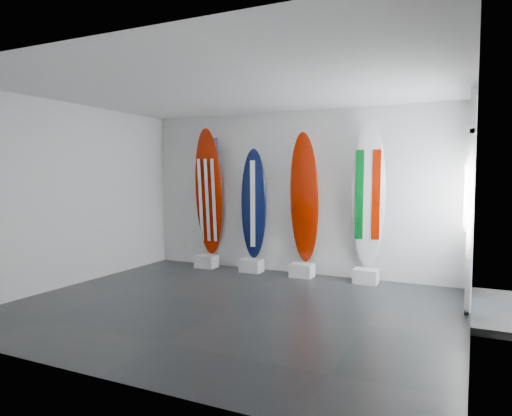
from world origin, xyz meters
The scene contains 16 objects.
floor centered at (0.00, 0.00, 0.00)m, with size 6.00×6.00×0.00m, color black.
ceiling centered at (0.00, 0.00, 3.00)m, with size 6.00×6.00×0.00m, color white.
wall_back centered at (0.00, 2.50, 1.50)m, with size 6.00×6.00×0.00m, color white.
wall_front centered at (0.00, -2.50, 1.50)m, with size 6.00×6.00×0.00m, color white.
wall_left centered at (-3.00, 0.00, 1.50)m, with size 5.00×5.00×0.00m, color white.
wall_right centered at (3.00, 0.00, 1.50)m, with size 5.00×5.00×0.00m, color white.
display_block_usa centered at (-1.75, 2.18, 0.12)m, with size 0.40×0.30×0.24m, color white.
surfboard_usa centered at (-1.75, 2.28, 1.49)m, with size 0.57×0.08×2.50m, color #911300.
display_block_navy centered at (-0.76, 2.18, 0.12)m, with size 0.40×0.30×0.24m, color white.
surfboard_navy centered at (-0.76, 2.28, 1.28)m, with size 0.47×0.08×2.08m, color black.
display_block_swiss centered at (0.25, 2.18, 0.12)m, with size 0.40×0.30×0.24m, color white.
surfboard_swiss centered at (0.25, 2.28, 1.41)m, with size 0.53×0.08×2.35m, color #911300.
display_block_italy centered at (1.39, 2.18, 0.12)m, with size 0.40×0.30×0.24m, color white.
surfboard_italy centered at (1.39, 2.28, 1.48)m, with size 0.56×0.08×2.50m, color silver.
wall_outlet centered at (-2.45, 2.48, 0.35)m, with size 0.09×0.02×0.13m, color silver.
glass_door centered at (2.97, 1.55, 1.43)m, with size 0.12×1.16×2.85m, color white, non-canonical shape.
Camera 1 is at (3.00, -5.50, 1.81)m, focal length 32.22 mm.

